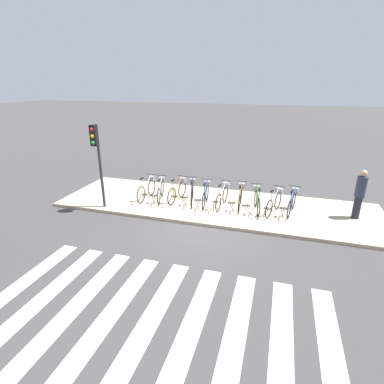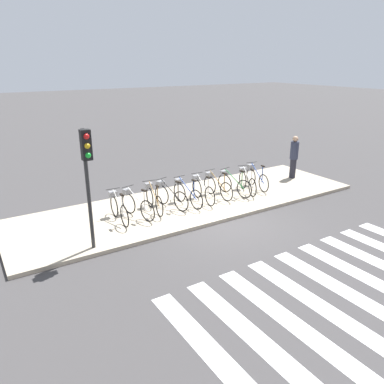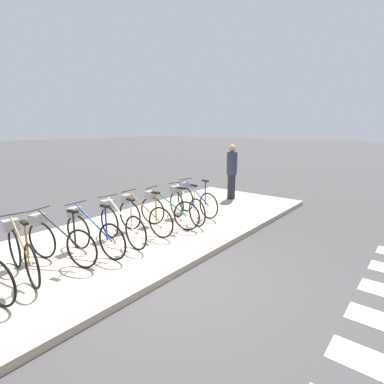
# 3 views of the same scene
# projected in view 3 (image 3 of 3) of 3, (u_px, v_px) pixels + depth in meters

# --- Properties ---
(ground_plane) EXTENTS (120.00, 120.00, 0.00)m
(ground_plane) POSITION_uv_depth(u_px,v_px,m) (173.00, 279.00, 4.99)
(ground_plane) COLOR #423F3F
(sidewalk) EXTENTS (12.67, 3.74, 0.12)m
(sidewalk) POSITION_uv_depth(u_px,v_px,m) (105.00, 248.00, 6.13)
(sidewalk) COLOR #B7A88E
(sidewalk) RESTS_ON ground_plane
(parked_bicycle_2) EXTENTS (0.46, 1.64, 1.01)m
(parked_bicycle_2) POSITION_uv_depth(u_px,v_px,m) (20.00, 249.00, 4.80)
(parked_bicycle_2) COLOR black
(parked_bicycle_2) RESTS_ON sidewalk
(parked_bicycle_3) EXTENTS (0.56, 1.61, 1.01)m
(parked_bicycle_3) POSITION_uv_depth(u_px,v_px,m) (57.00, 238.00, 5.27)
(parked_bicycle_3) COLOR black
(parked_bicycle_3) RESTS_ON sidewalk
(parked_bicycle_4) EXTENTS (0.46, 1.65, 1.01)m
(parked_bicycle_4) POSITION_uv_depth(u_px,v_px,m) (91.00, 231.00, 5.65)
(parked_bicycle_4) COLOR black
(parked_bicycle_4) RESTS_ON sidewalk
(parked_bicycle_5) EXTENTS (0.46, 1.65, 1.01)m
(parked_bicycle_5) POSITION_uv_depth(u_px,v_px,m) (119.00, 222.00, 6.19)
(parked_bicycle_5) COLOR black
(parked_bicycle_5) RESTS_ON sidewalk
(parked_bicycle_6) EXTENTS (0.46, 1.65, 1.01)m
(parked_bicycle_6) POSITION_uv_depth(u_px,v_px,m) (142.00, 214.00, 6.76)
(parked_bicycle_6) COLOR black
(parked_bicycle_6) RESTS_ON sidewalk
(parked_bicycle_7) EXTENTS (0.50, 1.63, 1.01)m
(parked_bicycle_7) POSITION_uv_depth(u_px,v_px,m) (166.00, 209.00, 7.18)
(parked_bicycle_7) COLOR black
(parked_bicycle_7) RESTS_ON sidewalk
(parked_bicycle_8) EXTENTS (0.63, 1.59, 1.01)m
(parked_bicycle_8) POSITION_uv_depth(u_px,v_px,m) (184.00, 204.00, 7.66)
(parked_bicycle_8) COLOR black
(parked_bicycle_8) RESTS_ON sidewalk
(parked_bicycle_9) EXTENTS (0.49, 1.63, 1.01)m
(parked_bicycle_9) POSITION_uv_depth(u_px,v_px,m) (194.00, 198.00, 8.24)
(parked_bicycle_9) COLOR black
(parked_bicycle_9) RESTS_ON sidewalk
(pedestrian) EXTENTS (0.34, 0.34, 1.81)m
(pedestrian) POSITION_uv_depth(u_px,v_px,m) (232.00, 170.00, 9.93)
(pedestrian) COLOR #23232D
(pedestrian) RESTS_ON sidewalk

